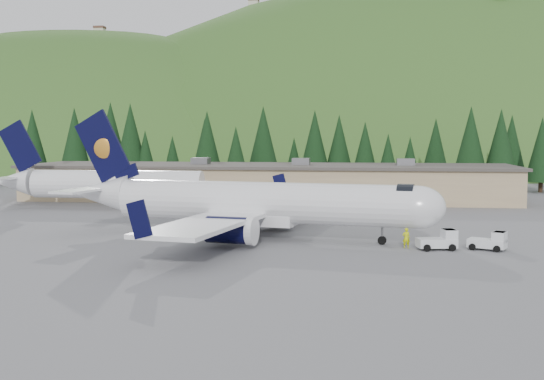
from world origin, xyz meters
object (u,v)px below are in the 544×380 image
(terminal_building, at_px, (267,182))
(ramp_worker, at_px, (406,238))
(baggage_tug_a, at_px, (440,241))
(baggage_tug_b, at_px, (491,242))
(airliner, at_px, (252,204))
(second_airliner, at_px, (95,183))

(terminal_building, height_order, ramp_worker, terminal_building)
(baggage_tug_a, distance_m, baggage_tug_b, 4.10)
(baggage_tug_a, relative_size, terminal_building, 0.05)
(ramp_worker, bearing_deg, airliner, -19.19)
(ramp_worker, bearing_deg, terminal_building, -70.82)
(second_airliner, distance_m, baggage_tug_a, 47.94)
(baggage_tug_b, relative_size, terminal_building, 0.05)
(baggage_tug_b, relative_size, ramp_worker, 1.92)
(second_airliner, height_order, ramp_worker, second_airliner)
(baggage_tug_b, bearing_deg, baggage_tug_a, -152.51)
(second_airliner, bearing_deg, terminal_building, 38.78)
(terminal_building, relative_size, ramp_worker, 41.05)
(airliner, height_order, terminal_building, airliner)
(airliner, height_order, baggage_tug_a, airliner)
(airliner, xyz_separation_m, terminal_building, (-3.97, 37.82, -0.57))
(airliner, relative_size, terminal_building, 0.51)
(baggage_tug_a, relative_size, ramp_worker, 1.98)
(second_airliner, distance_m, ramp_worker, 45.49)
(second_airliner, distance_m, baggage_tug_b, 51.31)
(second_airliner, xyz_separation_m, baggage_tug_b, (44.38, -25.62, -2.61))
(baggage_tug_b, bearing_deg, ramp_worker, -156.28)
(baggage_tug_a, bearing_deg, airliner, 153.93)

